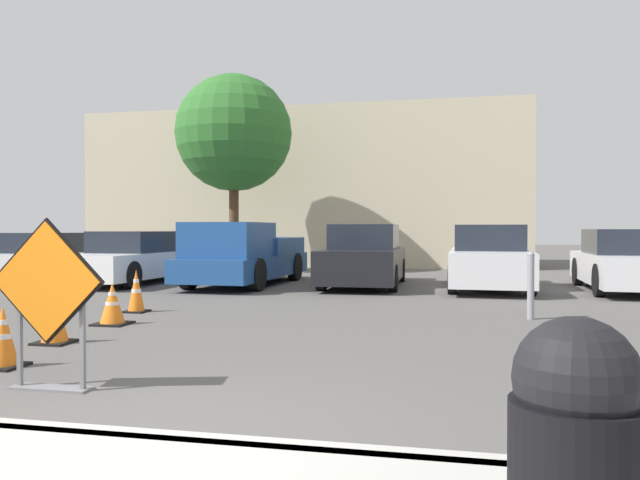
{
  "coord_description": "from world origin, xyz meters",
  "views": [
    {
      "loc": [
        1.98,
        -3.64,
        1.45
      ],
      "look_at": [
        -1.56,
        12.98,
        1.15
      ],
      "focal_mm": 35.0,
      "sensor_mm": 36.0,
      "label": 1
    }
  ],
  "objects": [
    {
      "name": "parked_car_nearest",
      "position": [
        -9.45,
        12.0,
        0.62
      ],
      "size": [
        1.83,
        4.03,
        1.35
      ],
      "rotation": [
        0.0,
        0.0,
        3.15
      ],
      "color": "silver",
      "rests_on": "ground_plane"
    },
    {
      "name": "curb_lip",
      "position": [
        0.0,
        0.0,
        0.07
      ],
      "size": [
        25.72,
        0.2,
        0.14
      ],
      "color": "#ADAAA3",
      "rests_on": "ground_plane"
    },
    {
      "name": "street_tree_behind_lot",
      "position": [
        -5.14,
        16.01,
        4.62
      ],
      "size": [
        3.86,
        3.86,
        6.57
      ],
      "color": "#513823",
      "rests_on": "ground_plane"
    },
    {
      "name": "trash_bin",
      "position": [
        2.42,
        -1.25,
        0.64
      ],
      "size": [
        0.48,
        0.48,
        0.99
      ],
      "color": "black",
      "rests_on": "sidewalk_strip"
    },
    {
      "name": "ground_plane",
      "position": [
        0.0,
        10.0,
        0.0
      ],
      "size": [
        96.0,
        96.0,
        0.0
      ],
      "primitive_type": "plane",
      "color": "#565451"
    },
    {
      "name": "parked_car_fifth",
      "position": [
        5.92,
        12.03,
        0.68
      ],
      "size": [
        1.96,
        4.68,
        1.45
      ],
      "rotation": [
        0.0,
        0.0,
        3.11
      ],
      "color": "silver",
      "rests_on": "ground_plane"
    },
    {
      "name": "road_closed_sign",
      "position": [
        -1.57,
        1.29,
        0.85
      ],
      "size": [
        1.13,
        0.2,
        1.55
      ],
      "color": "black",
      "rests_on": "ground_plane"
    },
    {
      "name": "bollard_nearest",
      "position": [
        3.21,
        6.82,
        0.57
      ],
      "size": [
        0.12,
        0.12,
        1.09
      ],
      "color": "gray",
      "rests_on": "ground_plane"
    },
    {
      "name": "parked_car_third",
      "position": [
        -0.23,
        12.16,
        0.72
      ],
      "size": [
        1.95,
        4.68,
        1.57
      ],
      "rotation": [
        0.0,
        0.0,
        3.16
      ],
      "color": "black",
      "rests_on": "ground_plane"
    },
    {
      "name": "pickup_truck",
      "position": [
        -3.31,
        11.51,
        0.73
      ],
      "size": [
        2.11,
        5.33,
        1.61
      ],
      "rotation": [
        0.0,
        0.0,
        3.11
      ],
      "color": "navy",
      "rests_on": "ground_plane"
    },
    {
      "name": "parked_car_second",
      "position": [
        -6.37,
        11.56,
        0.65
      ],
      "size": [
        2.02,
        4.69,
        1.39
      ],
      "rotation": [
        0.0,
        0.0,
        3.1
      ],
      "color": "white",
      "rests_on": "ground_plane"
    },
    {
      "name": "traffic_cone_nearest",
      "position": [
        -2.62,
        2.02,
        0.31
      ],
      "size": [
        0.41,
        0.41,
        0.65
      ],
      "color": "black",
      "rests_on": "ground_plane"
    },
    {
      "name": "traffic_cone_fourth",
      "position": [
        -3.42,
        6.3,
        0.36
      ],
      "size": [
        0.38,
        0.38,
        0.75
      ],
      "color": "black",
      "rests_on": "ground_plane"
    },
    {
      "name": "building_facade_backdrop",
      "position": [
        -3.94,
        21.75,
        3.08
      ],
      "size": [
        17.53,
        5.0,
        6.16
      ],
      "color": "beige",
      "rests_on": "ground_plane"
    },
    {
      "name": "traffic_cone_second",
      "position": [
        -2.96,
        3.36,
        0.37
      ],
      "size": [
        0.44,
        0.44,
        0.76
      ],
      "color": "black",
      "rests_on": "ground_plane"
    },
    {
      "name": "parked_car_fourth",
      "position": [
        2.85,
        11.99,
        0.72
      ],
      "size": [
        1.95,
        4.7,
        1.55
      ],
      "rotation": [
        0.0,
        0.0,
        3.12
      ],
      "color": "silver",
      "rests_on": "ground_plane"
    },
    {
      "name": "traffic_cone_third",
      "position": [
        -3.07,
        4.92,
        0.31
      ],
      "size": [
        0.5,
        0.5,
        0.63
      ],
      "color": "black",
      "rests_on": "ground_plane"
    }
  ]
}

